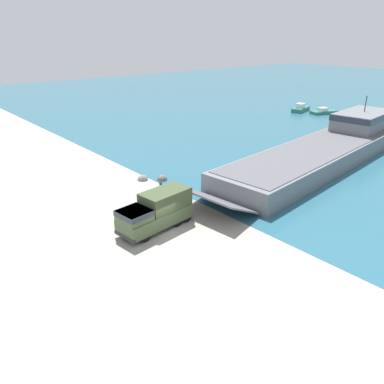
# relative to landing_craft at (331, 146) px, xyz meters

# --- Properties ---
(ground_plane) EXTENTS (240.00, 240.00, 0.00)m
(ground_plane) POSITION_rel_landing_craft_xyz_m (2.08, -30.56, -1.84)
(ground_plane) COLOR #9E998E
(landing_craft) EXTENTS (12.01, 43.80, 7.55)m
(landing_craft) POSITION_rel_landing_craft_xyz_m (0.00, 0.00, 0.00)
(landing_craft) COLOR slate
(landing_craft) RESTS_ON ground_plane
(military_truck) EXTENTS (3.33, 7.38, 3.32)m
(military_truck) POSITION_rel_landing_craft_xyz_m (1.00, -30.67, -0.16)
(military_truck) COLOR #475638
(military_truck) RESTS_ON ground_plane
(soldier_on_ramp) EXTENTS (0.45, 0.50, 1.67)m
(soldier_on_ramp) POSITION_rel_landing_craft_xyz_m (-1.34, -29.11, -0.88)
(soldier_on_ramp) COLOR #6B664C
(soldier_on_ramp) RESTS_ON ground_plane
(moored_boat_a) EXTENTS (4.17, 6.50, 1.37)m
(moored_boat_a) POSITION_rel_landing_craft_xyz_m (-18.19, 28.45, -1.39)
(moored_boat_a) COLOR #2D7060
(moored_boat_a) RESTS_ON ground_plane
(moored_boat_b) EXTENTS (3.53, 6.18, 1.84)m
(moored_boat_b) POSITION_rel_landing_craft_xyz_m (-23.16, 26.90, -1.23)
(moored_boat_b) COLOR #2D7060
(moored_boat_b) RESTS_ON ground_plane
(mooring_bollard) EXTENTS (0.36, 0.36, 0.89)m
(mooring_bollard) POSITION_rel_landing_craft_xyz_m (-6.32, -24.87, -1.36)
(mooring_bollard) COLOR #333338
(mooring_bollard) RESTS_ON ground_plane
(cargo_crate) EXTENTS (0.70, 0.78, 0.55)m
(cargo_crate) POSITION_rel_landing_craft_xyz_m (0.09, -32.42, -1.57)
(cargo_crate) COLOR #475638
(cargo_crate) RESTS_ON ground_plane
(shoreline_rock_a) EXTENTS (1.22, 1.22, 1.22)m
(shoreline_rock_a) POSITION_rel_landing_craft_xyz_m (-8.50, -23.07, -1.84)
(shoreline_rock_a) COLOR #66605B
(shoreline_rock_a) RESTS_ON ground_plane
(shoreline_rock_b) EXTENTS (1.28, 1.28, 1.28)m
(shoreline_rock_b) POSITION_rel_landing_craft_xyz_m (-9.97, -24.89, -1.84)
(shoreline_rock_b) COLOR gray
(shoreline_rock_b) RESTS_ON ground_plane
(shoreline_rock_c) EXTENTS (1.26, 1.26, 1.26)m
(shoreline_rock_c) POSITION_rel_landing_craft_xyz_m (-5.13, -24.94, -1.84)
(shoreline_rock_c) COLOR gray
(shoreline_rock_c) RESTS_ON ground_plane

